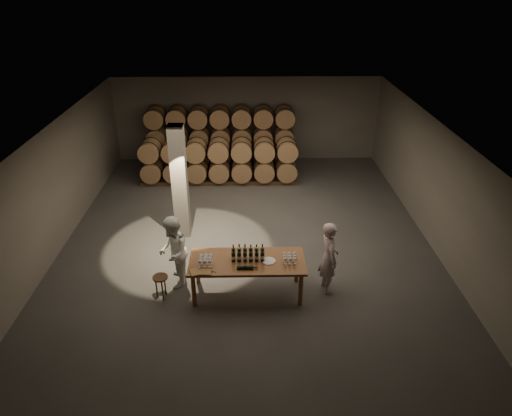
{
  "coord_description": "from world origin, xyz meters",
  "views": [
    {
      "loc": [
        0.04,
        -10.99,
        6.69
      ],
      "look_at": [
        0.24,
        -0.35,
        1.1
      ],
      "focal_mm": 32.0,
      "sensor_mm": 36.0,
      "label": 1
    }
  ],
  "objects_px": {
    "notebook_near": "(205,272)",
    "tasting_table": "(247,264)",
    "bottle_cluster": "(248,255)",
    "person_man": "(329,257)",
    "stool": "(160,280)",
    "plate": "(269,261)",
    "person_woman": "(173,252)"
  },
  "relations": [
    {
      "from": "bottle_cluster",
      "to": "notebook_near",
      "type": "relative_size",
      "value": 2.86
    },
    {
      "from": "plate",
      "to": "stool",
      "type": "xyz_separation_m",
      "value": [
        -2.44,
        -0.09,
        -0.44
      ]
    },
    {
      "from": "bottle_cluster",
      "to": "notebook_near",
      "type": "height_order",
      "value": "bottle_cluster"
    },
    {
      "from": "plate",
      "to": "person_man",
      "type": "bearing_deg",
      "value": 5.93
    },
    {
      "from": "stool",
      "to": "notebook_near",
      "type": "bearing_deg",
      "value": -17.28
    },
    {
      "from": "tasting_table",
      "to": "bottle_cluster",
      "type": "distance_m",
      "value": 0.24
    },
    {
      "from": "notebook_near",
      "to": "plate",
      "type": "bearing_deg",
      "value": 19.99
    },
    {
      "from": "person_man",
      "to": "tasting_table",
      "type": "bearing_deg",
      "value": 84.71
    },
    {
      "from": "notebook_near",
      "to": "stool",
      "type": "relative_size",
      "value": 0.45
    },
    {
      "from": "stool",
      "to": "tasting_table",
      "type": "bearing_deg",
      "value": 3.52
    },
    {
      "from": "tasting_table",
      "to": "person_man",
      "type": "relative_size",
      "value": 1.46
    },
    {
      "from": "tasting_table",
      "to": "plate",
      "type": "relative_size",
      "value": 8.36
    },
    {
      "from": "bottle_cluster",
      "to": "tasting_table",
      "type": "bearing_deg",
      "value": -112.17
    },
    {
      "from": "notebook_near",
      "to": "tasting_table",
      "type": "bearing_deg",
      "value": 29.8
    },
    {
      "from": "person_man",
      "to": "notebook_near",
      "type": "bearing_deg",
      "value": 92.81
    },
    {
      "from": "plate",
      "to": "stool",
      "type": "distance_m",
      "value": 2.48
    },
    {
      "from": "notebook_near",
      "to": "person_woman",
      "type": "xyz_separation_m",
      "value": [
        -0.81,
        0.84,
        -0.02
      ]
    },
    {
      "from": "stool",
      "to": "person_man",
      "type": "bearing_deg",
      "value": 3.45
    },
    {
      "from": "stool",
      "to": "person_man",
      "type": "distance_m",
      "value": 3.85
    },
    {
      "from": "tasting_table",
      "to": "stool",
      "type": "height_order",
      "value": "tasting_table"
    },
    {
      "from": "tasting_table",
      "to": "notebook_near",
      "type": "relative_size",
      "value": 10.06
    },
    {
      "from": "tasting_table",
      "to": "plate",
      "type": "height_order",
      "value": "plate"
    },
    {
      "from": "notebook_near",
      "to": "person_man",
      "type": "distance_m",
      "value": 2.81
    },
    {
      "from": "bottle_cluster",
      "to": "person_man",
      "type": "xyz_separation_m",
      "value": [
        1.84,
        0.06,
        -0.14
      ]
    },
    {
      "from": "plate",
      "to": "notebook_near",
      "type": "relative_size",
      "value": 1.2
    },
    {
      "from": "bottle_cluster",
      "to": "stool",
      "type": "bearing_deg",
      "value": -175.03
    },
    {
      "from": "person_woman",
      "to": "person_man",
      "type": "bearing_deg",
      "value": 81.8
    },
    {
      "from": "tasting_table",
      "to": "person_man",
      "type": "distance_m",
      "value": 1.86
    },
    {
      "from": "tasting_table",
      "to": "notebook_near",
      "type": "distance_m",
      "value": 1.01
    },
    {
      "from": "tasting_table",
      "to": "stool",
      "type": "relative_size",
      "value": 4.55
    },
    {
      "from": "plate",
      "to": "stool",
      "type": "bearing_deg",
      "value": -177.95
    },
    {
      "from": "person_man",
      "to": "stool",
      "type": "bearing_deg",
      "value": 84.79
    }
  ]
}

